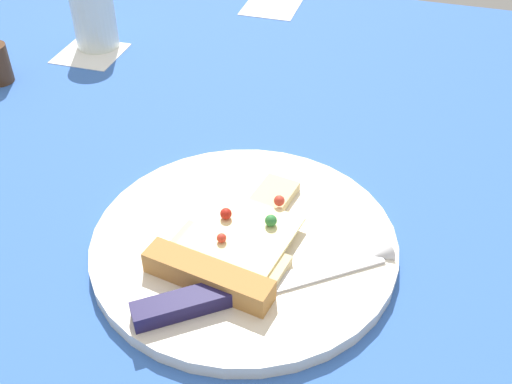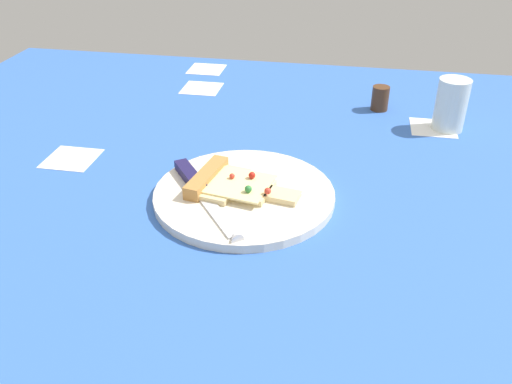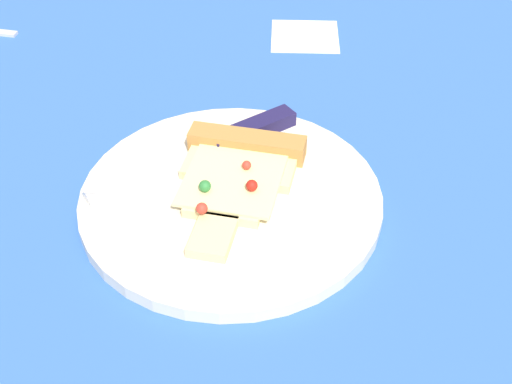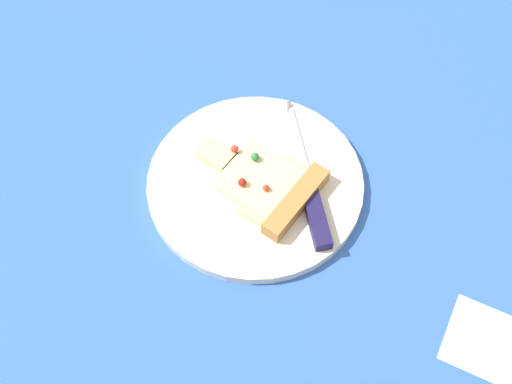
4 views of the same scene
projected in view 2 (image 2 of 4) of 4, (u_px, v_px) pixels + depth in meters
The scene contains 6 objects.
ground_plane at pixel (202, 210), 87.17cm from camera, with size 146.63×146.63×3.00cm.
plate at pixel (244, 195), 86.90cm from camera, with size 29.21×29.21×1.44cm, color silver.
pizza_slice at pixel (229, 184), 86.90cm from camera, with size 12.65×18.52×2.45cm.
knife at pixel (200, 190), 85.60cm from camera, with size 20.51×16.00×2.45cm.
drinking_glass at pixel (451, 105), 107.59cm from camera, with size 6.29×6.29×10.57cm, color silver.
pepper_shaker at pixel (380, 98), 117.70cm from camera, with size 3.73×3.73×5.30cm, color #4C2D19.
Camera 2 is at (-70.08, -21.91, 46.32)cm, focal length 37.70 mm.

